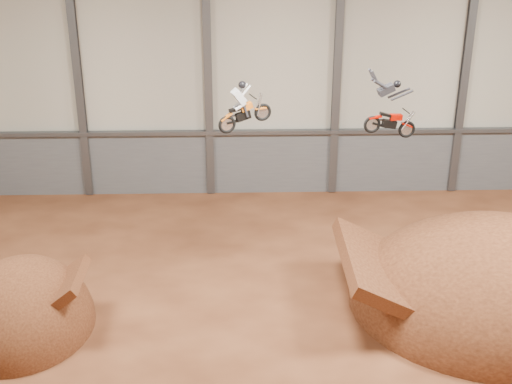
# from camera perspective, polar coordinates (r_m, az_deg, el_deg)

# --- Properties ---
(floor) EXTENTS (40.00, 40.00, 0.00)m
(floor) POSITION_cam_1_polar(r_m,az_deg,el_deg) (26.67, 2.79, -13.14)
(floor) COLOR #4E2614
(floor) RESTS_ON ground
(back_wall) EXTENTS (40.00, 0.10, 14.00)m
(back_wall) POSITION_cam_1_polar(r_m,az_deg,el_deg) (37.34, 1.33, 9.95)
(back_wall) COLOR beige
(back_wall) RESTS_ON ground
(lower_band_back) EXTENTS (39.80, 0.18, 3.50)m
(lower_band_back) POSITION_cam_1_polar(r_m,az_deg,el_deg) (38.87, 1.27, 2.39)
(lower_band_back) COLOR #595C61
(lower_band_back) RESTS_ON ground
(steel_rail) EXTENTS (39.80, 0.35, 0.20)m
(steel_rail) POSITION_cam_1_polar(r_m,az_deg,el_deg) (38.09, 1.30, 4.82)
(steel_rail) COLOR #47494F
(steel_rail) RESTS_ON lower_band_back
(steel_column_1) EXTENTS (0.40, 0.36, 13.90)m
(steel_column_1) POSITION_cam_1_polar(r_m,az_deg,el_deg) (37.99, -14.11, 9.49)
(steel_column_1) COLOR #47494F
(steel_column_1) RESTS_ON ground
(steel_column_2) EXTENTS (0.40, 0.36, 13.90)m
(steel_column_2) POSITION_cam_1_polar(r_m,az_deg,el_deg) (37.13, -3.87, 9.82)
(steel_column_2) COLOR #47494F
(steel_column_2) RESTS_ON ground
(steel_column_3) EXTENTS (0.40, 0.36, 13.90)m
(steel_column_3) POSITION_cam_1_polar(r_m,az_deg,el_deg) (37.46, 6.52, 9.85)
(steel_column_3) COLOR #47494F
(steel_column_3) RESTS_ON ground
(steel_column_4) EXTENTS (0.40, 0.36, 13.90)m
(steel_column_4) POSITION_cam_1_polar(r_m,az_deg,el_deg) (38.94, 16.42, 9.58)
(steel_column_4) COLOR #47494F
(steel_column_4) RESTS_ON ground
(takeoff_ramp) EXTENTS (5.48, 6.32, 5.48)m
(takeoff_ramp) POSITION_cam_1_polar(r_m,az_deg,el_deg) (29.62, -18.07, -10.25)
(takeoff_ramp) COLOR #3E1D0F
(takeoff_ramp) RESTS_ON ground
(landing_ramp) EXTENTS (11.90, 10.52, 6.86)m
(landing_ramp) POSITION_cam_1_polar(r_m,az_deg,el_deg) (31.13, 18.50, -8.51)
(landing_ramp) COLOR #3E1D0F
(landing_ramp) RESTS_ON ground
(fmx_rider_a) EXTENTS (2.70, 1.68, 2.41)m
(fmx_rider_a) POSITION_cam_1_polar(r_m,az_deg,el_deg) (27.62, -0.75, 7.22)
(fmx_rider_a) COLOR #C86115
(fmx_rider_b) EXTENTS (3.23, 1.28, 2.84)m
(fmx_rider_b) POSITION_cam_1_polar(r_m,az_deg,el_deg) (26.86, 10.64, 6.85)
(fmx_rider_b) COLOR #BD0C00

